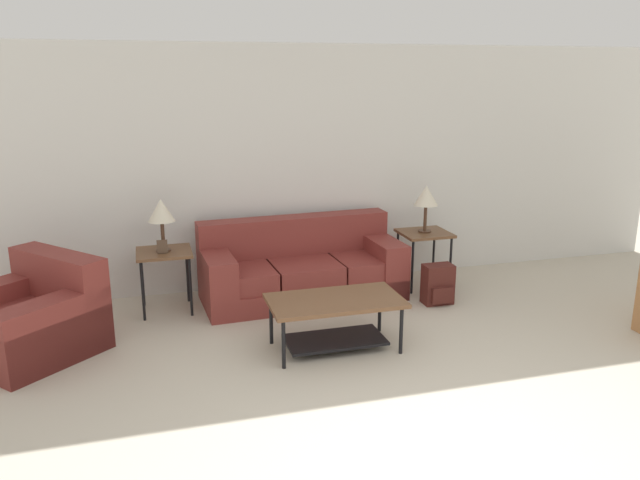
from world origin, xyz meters
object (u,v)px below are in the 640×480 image
table_lamp_left (161,212)px  table_lamp_right (426,197)px  coffee_table (335,312)px  side_table_right (424,238)px  side_table_left (164,258)px  backpack (438,285)px  couch (301,270)px  armchair (31,320)px

table_lamp_left → table_lamp_right: (2.77, 0.00, 0.00)m
coffee_table → side_table_right: side_table_right is taller
coffee_table → table_lamp_left: 1.99m
side_table_left → table_lamp_right: 2.81m
side_table_right → backpack: (-0.09, -0.55, -0.35)m
coffee_table → side_table_right: (1.43, 1.31, 0.22)m
table_lamp_left → table_lamp_right: size_ratio=1.00×
side_table_left → table_lamp_right: bearing=0.0°
couch → backpack: (1.30, -0.57, -0.10)m
coffee_table → table_lamp_left: size_ratio=2.19×
armchair → table_lamp_right: size_ratio=2.73×
side_table_right → table_lamp_left: 2.81m
armchair → backpack: size_ratio=3.41×
armchair → side_table_right: size_ratio=2.28×
armchair → side_table_left: 1.34m
table_lamp_right → couch: bearing=179.5°
coffee_table → table_lamp_left: table_lamp_left is taller
armchair → side_table_left: bearing=30.0°
couch → side_table_left: couch is taller
table_lamp_right → side_table_left: bearing=-180.0°
armchair → table_lamp_right: 4.03m
table_lamp_left → backpack: bearing=-11.7°
side_table_left → coffee_table: bearing=-44.1°
coffee_table → side_table_left: bearing=135.9°
armchair → coffee_table: 2.57m
coffee_table → side_table_left: (-1.35, 1.31, 0.22)m
armchair → side_table_left: armchair is taller
coffee_table → side_table_left: 1.89m
side_table_right → table_lamp_left: table_lamp_left is taller
couch → side_table_left: (-1.38, -0.01, 0.25)m
table_lamp_right → backpack: bearing=-99.2°
side_table_left → table_lamp_left: (0.00, 0.00, 0.46)m
table_lamp_left → table_lamp_right: 2.77m
backpack → armchair: bearing=-178.4°
coffee_table → side_table_right: 1.95m
couch → backpack: bearing=-23.5°
side_table_left → backpack: (2.68, -0.55, -0.35)m
couch → side_table_right: (1.39, -0.01, 0.25)m
coffee_table → side_table_left: side_table_left is taller
table_lamp_left → coffee_table: bearing=-44.1°
armchair → coffee_table: armchair is taller
armchair → side_table_left: (1.14, 0.66, 0.27)m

